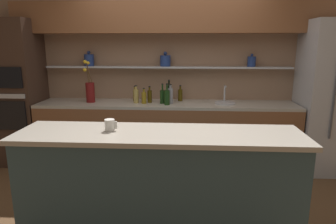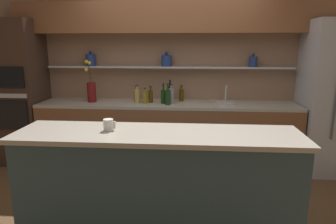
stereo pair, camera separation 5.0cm
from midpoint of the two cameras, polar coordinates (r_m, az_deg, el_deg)
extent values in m
plane|color=brown|center=(3.41, -1.15, -17.83)|extent=(12.00, 12.00, 0.00)
cube|color=#937056|center=(4.55, 0.42, 7.32)|extent=(5.20, 0.10, 2.60)
cube|color=#B7B7BC|center=(4.40, -0.46, 8.54)|extent=(3.55, 0.18, 0.02)
cylinder|color=navy|center=(4.61, -15.10, 9.51)|extent=(0.14, 0.14, 0.17)
sphere|color=navy|center=(4.61, -15.18, 10.87)|extent=(0.05, 0.05, 0.05)
cylinder|color=navy|center=(4.39, -0.84, 9.72)|extent=(0.15, 0.15, 0.16)
sphere|color=navy|center=(4.39, -0.85, 11.09)|extent=(0.05, 0.05, 0.05)
cylinder|color=navy|center=(4.47, 15.32, 9.25)|extent=(0.12, 0.12, 0.14)
sphere|color=navy|center=(4.46, 15.39, 10.43)|extent=(0.04, 0.04, 0.04)
cube|color=brown|center=(4.32, 0.27, 17.52)|extent=(4.42, 0.34, 0.42)
cube|color=brown|center=(4.37, -0.64, -4.44)|extent=(3.65, 0.62, 0.88)
cube|color=#ADA393|center=(4.25, -0.65, 1.49)|extent=(3.65, 0.62, 0.04)
cube|color=#334C56|center=(2.70, -2.16, -14.73)|extent=(2.33, 0.55, 0.98)
cube|color=#ADA393|center=(2.50, -2.26, -4.31)|extent=(2.39, 0.61, 0.04)
cube|color=#B7B7BC|center=(4.61, 28.48, 2.37)|extent=(0.81, 0.70, 2.05)
cylinder|color=#4C4C51|center=(4.21, 28.87, 2.88)|extent=(0.02, 0.02, 1.13)
cube|color=#3D281E|center=(4.90, -27.20, 3.22)|extent=(0.70, 0.62, 2.08)
cube|color=black|center=(4.68, -28.85, -0.59)|extent=(0.58, 0.02, 0.40)
cube|color=black|center=(4.60, -29.55, 5.73)|extent=(0.58, 0.02, 0.28)
cube|color=#B7B7BC|center=(4.63, -29.21, 2.66)|extent=(0.61, 0.02, 0.06)
cylinder|color=maroon|center=(4.43, -14.89, 3.62)|extent=(0.12, 0.12, 0.28)
cylinder|color=#4C3319|center=(4.39, -15.25, 7.31)|extent=(0.05, 0.05, 0.29)
sphere|color=yellow|center=(4.37, -15.85, 9.19)|extent=(0.05, 0.05, 0.05)
cylinder|color=#4C3319|center=(4.36, -15.15, 7.20)|extent=(0.07, 0.02, 0.28)
sphere|color=yellow|center=(4.31, -15.31, 9.00)|extent=(0.04, 0.04, 0.04)
cylinder|color=#4C3319|center=(4.39, -15.34, 6.58)|extent=(0.02, 0.03, 0.18)
sphere|color=yellow|center=(4.37, -15.89, 7.73)|extent=(0.05, 0.05, 0.05)
cylinder|color=#B7B7BC|center=(4.27, 10.49, 1.72)|extent=(0.29, 0.29, 0.02)
cylinder|color=#B7B7BC|center=(4.35, 10.39, 3.54)|extent=(0.02, 0.02, 0.22)
cylinder|color=#B7B7BC|center=(4.28, 10.55, 4.87)|extent=(0.02, 0.12, 0.02)
cylinder|color=black|center=(4.32, -0.15, 3.44)|extent=(0.08, 0.08, 0.23)
cylinder|color=black|center=(4.29, -0.15, 5.45)|extent=(0.02, 0.02, 0.08)
cylinder|color=black|center=(4.29, -0.15, 6.07)|extent=(0.03, 0.03, 0.01)
cylinder|color=#193814|center=(4.19, -1.41, 2.90)|extent=(0.07, 0.07, 0.19)
cylinder|color=#193814|center=(4.17, -1.42, 4.71)|extent=(0.02, 0.02, 0.08)
cylinder|color=black|center=(4.16, -1.43, 5.35)|extent=(0.03, 0.03, 0.01)
cylinder|color=gray|center=(4.19, 0.06, 3.08)|extent=(0.07, 0.07, 0.21)
cylinder|color=gray|center=(4.17, 0.06, 4.84)|extent=(0.03, 0.03, 0.04)
cylinder|color=black|center=(4.16, 0.06, 5.24)|extent=(0.03, 0.03, 0.01)
cylinder|color=olive|center=(4.20, -4.94, 2.67)|extent=(0.07, 0.07, 0.16)
cylinder|color=olive|center=(4.19, -4.97, 4.07)|extent=(0.03, 0.03, 0.05)
cylinder|color=black|center=(4.18, -4.98, 4.50)|extent=(0.03, 0.03, 0.01)
cylinder|color=tan|center=(4.26, -6.44, 3.01)|extent=(0.07, 0.07, 0.19)
cylinder|color=tan|center=(4.24, -6.48, 4.59)|extent=(0.03, 0.03, 0.04)
cylinder|color=black|center=(4.23, -6.49, 4.99)|extent=(0.03, 0.03, 0.01)
cylinder|color=#193814|center=(4.09, -0.54, 2.76)|extent=(0.07, 0.07, 0.20)
cylinder|color=#193814|center=(4.07, -0.55, 4.72)|extent=(0.02, 0.02, 0.08)
cylinder|color=black|center=(4.06, -0.55, 5.38)|extent=(0.03, 0.03, 0.01)
cylinder|color=brown|center=(4.40, -6.63, 3.09)|extent=(0.06, 0.06, 0.16)
cylinder|color=brown|center=(4.38, -6.67, 4.43)|extent=(0.03, 0.03, 0.05)
cylinder|color=black|center=(4.38, -6.68, 4.85)|extent=(0.03, 0.03, 0.01)
cylinder|color=#47380A|center=(4.39, 2.02, 3.21)|extent=(0.06, 0.06, 0.17)
cylinder|color=#47380A|center=(4.37, 2.03, 4.61)|extent=(0.03, 0.03, 0.05)
cylinder|color=black|center=(4.37, 2.03, 5.03)|extent=(0.03, 0.03, 0.01)
cylinder|color=#47380A|center=(4.27, -3.85, 2.95)|extent=(0.06, 0.06, 0.17)
cylinder|color=#47380A|center=(4.25, -3.88, 4.42)|extent=(0.03, 0.03, 0.05)
cylinder|color=black|center=(4.25, -3.88, 4.85)|extent=(0.03, 0.03, 0.01)
cylinder|color=silver|center=(2.58, -11.60, -2.44)|extent=(0.08, 0.08, 0.10)
cube|color=silver|center=(2.57, -10.47, -2.47)|extent=(0.02, 0.01, 0.06)
camera|label=1|loc=(0.03, -90.43, -0.10)|focal=32.00mm
camera|label=2|loc=(0.03, 89.57, 0.10)|focal=32.00mm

